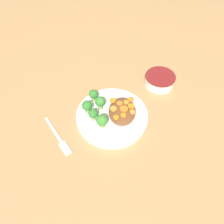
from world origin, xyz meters
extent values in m
plane|color=tan|center=(0.00, 0.00, 0.00)|extent=(4.00, 4.00, 0.00)
cylinder|color=white|center=(0.00, 0.00, 0.01)|extent=(0.26, 0.26, 0.02)
torus|color=white|center=(0.00, 0.00, 0.02)|extent=(0.26, 0.26, 0.01)
cylinder|color=white|center=(0.19, -0.18, 0.02)|extent=(0.12, 0.12, 0.05)
cylinder|color=maroon|center=(0.19, -0.18, 0.04)|extent=(0.12, 0.12, 0.01)
cylinder|color=white|center=(0.19, -0.18, 0.04)|extent=(0.09, 0.09, 0.01)
ellipsoid|color=brown|center=(0.01, -0.04, 0.04)|extent=(0.13, 0.09, 0.03)
cylinder|color=#7FA85B|center=(-0.02, 0.06, 0.03)|extent=(0.02, 0.02, 0.02)
sphere|color=#337A2D|center=(-0.02, 0.06, 0.05)|extent=(0.03, 0.03, 0.03)
cylinder|color=#759E51|center=(0.01, 0.09, 0.03)|extent=(0.02, 0.02, 0.02)
sphere|color=#337A2D|center=(0.01, 0.09, 0.06)|extent=(0.04, 0.04, 0.04)
cylinder|color=#759E51|center=(-0.05, 0.03, 0.03)|extent=(0.02, 0.02, 0.02)
sphere|color=#3D8433|center=(-0.05, 0.03, 0.05)|extent=(0.04, 0.04, 0.04)
cylinder|color=#7FA85B|center=(0.03, 0.04, 0.03)|extent=(0.02, 0.02, 0.02)
sphere|color=#3D8433|center=(0.03, 0.04, 0.06)|extent=(0.04, 0.04, 0.04)
cylinder|color=#7FA85B|center=(0.07, 0.07, 0.03)|extent=(0.02, 0.02, 0.02)
sphere|color=#337A2D|center=(0.07, 0.07, 0.05)|extent=(0.03, 0.03, 0.03)
cylinder|color=orange|center=(0.03, -0.05, 0.05)|extent=(0.02, 0.02, 0.01)
cylinder|color=orange|center=(-0.03, -0.04, 0.05)|extent=(0.02, 0.02, 0.00)
cylinder|color=orange|center=(0.00, -0.01, 0.05)|extent=(0.02, 0.02, 0.01)
cylinder|color=orange|center=(0.00, -0.04, 0.06)|extent=(0.03, 0.03, 0.01)
cylinder|color=orange|center=(-0.01, -0.07, 0.05)|extent=(0.02, 0.02, 0.01)
cylinder|color=orange|center=(0.04, 0.00, 0.05)|extent=(0.02, 0.02, 0.00)
cylinder|color=orange|center=(-0.04, -0.02, 0.05)|extent=(0.02, 0.02, 0.01)
cylinder|color=orange|center=(0.02, -0.07, 0.05)|extent=(0.02, 0.02, 0.00)
cylinder|color=orange|center=(0.05, -0.06, 0.05)|extent=(0.02, 0.02, 0.00)
cylinder|color=orange|center=(0.03, -0.02, 0.05)|extent=(0.02, 0.02, 0.00)
cube|color=silver|center=(-0.06, 0.20, 0.00)|extent=(0.10, 0.09, 0.01)
cube|color=silver|center=(-0.13, 0.14, 0.00)|extent=(0.06, 0.05, 0.01)
camera|label=1|loc=(-0.47, -0.03, 0.63)|focal=35.00mm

